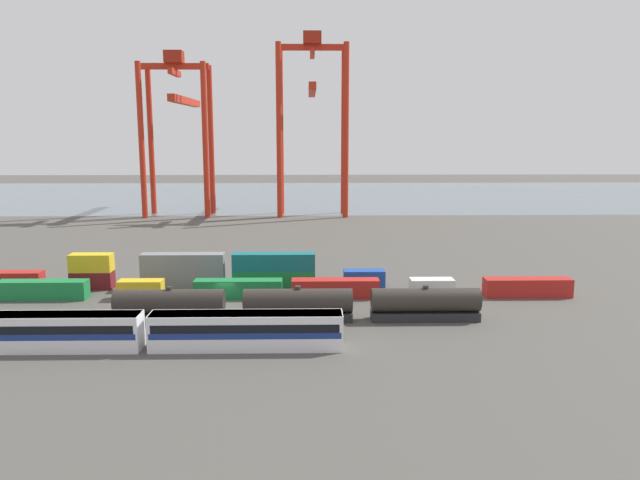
{
  "coord_description": "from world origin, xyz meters",
  "views": [
    {
      "loc": [
        11.34,
        -80.35,
        22.64
      ],
      "look_at": [
        13.39,
        24.56,
        4.04
      ],
      "focal_mm": 34.15,
      "sensor_mm": 36.0,
      "label": 1
    }
  ],
  "objects": [
    {
      "name": "shipping_container_5",
      "position": [
        15.07,
        1.48,
        1.3
      ],
      "size": [
        12.1,
        2.44,
        2.6
      ],
      "primitive_type": "cube",
      "color": "#AD211C",
      "rests_on": "ground_plane"
    },
    {
      "name": "passenger_train",
      "position": [
        -5.86,
        -18.57,
        2.14
      ],
      "size": [
        41.62,
        3.14,
        3.9
      ],
      "color": "silver",
      "rests_on": "ground_plane"
    },
    {
      "name": "shipping_container_11",
      "position": [
        -7.06,
        7.07,
        1.3
      ],
      "size": [
        12.1,
        2.44,
        2.6
      ],
      "primitive_type": "cube",
      "color": "slate",
      "rests_on": "ground_plane"
    },
    {
      "name": "shipping_container_4",
      "position": [
        1.64,
        1.48,
        1.3
      ],
      "size": [
        12.1,
        2.44,
        2.6
      ],
      "primitive_type": "cube",
      "color": "#197538",
      "rests_on": "ground_plane"
    },
    {
      "name": "shipping_container_7",
      "position": [
        41.93,
        1.48,
        1.3
      ],
      "size": [
        12.1,
        2.44,
        2.6
      ],
      "primitive_type": "cube",
      "color": "#AD211C",
      "rests_on": "ground_plane"
    },
    {
      "name": "shipping_container_12",
      "position": [
        -7.06,
        7.07,
        3.9
      ],
      "size": [
        12.1,
        2.44,
        2.6
      ],
      "primitive_type": "cube",
      "color": "slate",
      "rests_on": "shipping_container_11"
    },
    {
      "name": "shipping_container_10",
      "position": [
        -20.38,
        7.07,
        3.9
      ],
      "size": [
        6.04,
        2.44,
        2.6
      ],
      "primitive_type": "cube",
      "color": "gold",
      "rests_on": "shipping_container_9"
    },
    {
      "name": "ground_plane",
      "position": [
        0.0,
        40.0,
        0.0
      ],
      "size": [
        420.0,
        420.0,
        0.0
      ],
      "primitive_type": "plane",
      "color": "#4C4944"
    },
    {
      "name": "shipping_container_13",
      "position": [
        6.26,
        7.07,
        1.3
      ],
      "size": [
        12.1,
        2.44,
        2.6
      ],
      "primitive_type": "cube",
      "color": "#197538",
      "rests_on": "ground_plane"
    },
    {
      "name": "harbour_water",
      "position": [
        0.0,
        141.08,
        0.0
      ],
      "size": [
        400.0,
        110.0,
        0.01
      ],
      "primitive_type": "cube",
      "color": "slate",
      "rests_on": "ground_plane"
    },
    {
      "name": "shipping_container_3",
      "position": [
        -11.78,
        1.48,
        1.3
      ],
      "size": [
        6.04,
        2.44,
        2.6
      ],
      "primitive_type": "cube",
      "color": "gold",
      "rests_on": "ground_plane"
    },
    {
      "name": "gantry_crane_central",
      "position": [
        12.57,
        89.9,
        29.44
      ],
      "size": [
        19.22,
        36.3,
        48.87
      ],
      "color": "red",
      "rests_on": "ground_plane"
    },
    {
      "name": "gantry_crane_west",
      "position": [
        -24.08,
        90.31,
        26.83
      ],
      "size": [
        18.33,
        37.71,
        43.92
      ],
      "color": "red",
      "rests_on": "ground_plane"
    },
    {
      "name": "shipping_container_6",
      "position": [
        28.5,
        1.48,
        1.3
      ],
      "size": [
        6.04,
        2.44,
        2.6
      ],
      "primitive_type": "cube",
      "color": "silver",
      "rests_on": "ground_plane"
    },
    {
      "name": "shipping_container_9",
      "position": [
        -20.38,
        7.07,
        1.3
      ],
      "size": [
        6.04,
        2.44,
        2.6
      ],
      "primitive_type": "cube",
      "color": "maroon",
      "rests_on": "ground_plane"
    },
    {
      "name": "freight_tank_row",
      "position": [
        10.06,
        -8.97,
        2.04
      ],
      "size": [
        44.23,
        2.87,
        4.33
      ],
      "color": "#232326",
      "rests_on": "ground_plane"
    },
    {
      "name": "shipping_container_2",
      "position": [
        -25.21,
        1.48,
        1.3
      ],
      "size": [
        12.1,
        2.44,
        2.6
      ],
      "primitive_type": "cube",
      "color": "#197538",
      "rests_on": "ground_plane"
    },
    {
      "name": "shipping_container_14",
      "position": [
        6.26,
        7.07,
        3.9
      ],
      "size": [
        12.1,
        2.44,
        2.6
      ],
      "primitive_type": "cube",
      "color": "#146066",
      "rests_on": "shipping_container_13"
    },
    {
      "name": "shipping_container_15",
      "position": [
        19.59,
        7.07,
        1.3
      ],
      "size": [
        6.04,
        2.44,
        2.6
      ],
      "primitive_type": "cube",
      "color": "#1C4299",
      "rests_on": "ground_plane"
    },
    {
      "name": "shipping_container_8",
      "position": [
        -33.71,
        7.07,
        1.3
      ],
      "size": [
        12.1,
        2.44,
        2.6
      ],
      "primitive_type": "cube",
      "color": "#AD211C",
      "rests_on": "ground_plane"
    }
  ]
}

